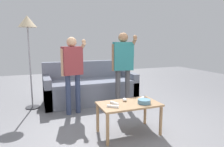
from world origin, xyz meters
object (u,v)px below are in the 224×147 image
(couch, at_px, (90,88))
(player_left, at_px, (72,66))
(game_remote_wand_spare, at_px, (113,106))
(player_right, at_px, (123,62))
(game_remote_wand_far, at_px, (114,103))
(snack_bowl, at_px, (144,102))
(game_remote_nunchuk, at_px, (125,100))
(floor_lamp, at_px, (28,28))
(coffee_table, at_px, (129,108))
(game_remote_wand_near, at_px, (142,98))

(couch, bearing_deg, player_left, -126.50)
(player_left, distance_m, game_remote_wand_spare, 1.31)
(player_right, height_order, game_remote_wand_far, player_right)
(snack_bowl, height_order, game_remote_nunchuk, snack_bowl)
(player_left, height_order, player_right, player_right)
(snack_bowl, bearing_deg, game_remote_nunchuk, 136.11)
(floor_lamp, bearing_deg, game_remote_wand_far, -56.89)
(coffee_table, relative_size, player_right, 0.58)
(player_right, distance_m, game_remote_wand_spare, 1.38)
(coffee_table, distance_m, game_remote_wand_near, 0.30)
(floor_lamp, bearing_deg, game_remote_wand_near, -45.68)
(player_right, bearing_deg, game_remote_wand_spare, -120.05)
(game_remote_nunchuk, height_order, game_remote_wand_near, game_remote_nunchuk)
(snack_bowl, distance_m, player_right, 1.23)
(snack_bowl, relative_size, floor_lamp, 0.10)
(player_right, bearing_deg, coffee_table, -109.58)
(coffee_table, distance_m, player_right, 1.23)
(coffee_table, relative_size, game_remote_wand_far, 5.29)
(couch, relative_size, game_remote_wand_spare, 13.21)
(player_right, bearing_deg, game_remote_wand_near, -95.68)
(couch, height_order, coffee_table, couch)
(game_remote_wand_spare, bearing_deg, couch, 84.49)
(snack_bowl, relative_size, player_right, 0.12)
(floor_lamp, height_order, game_remote_wand_near, floor_lamp)
(snack_bowl, distance_m, player_left, 1.50)
(snack_bowl, distance_m, game_remote_wand_far, 0.43)
(couch, relative_size, floor_lamp, 1.09)
(snack_bowl, xyz_separation_m, game_remote_wand_spare, (-0.48, 0.00, -0.01))
(snack_bowl, bearing_deg, game_remote_wand_near, 68.44)
(game_remote_nunchuk, xyz_separation_m, game_remote_wand_spare, (-0.27, -0.20, -0.01))
(snack_bowl, xyz_separation_m, floor_lamp, (-1.52, 1.83, 1.10))
(floor_lamp, bearing_deg, player_left, -41.17)
(player_right, bearing_deg, couch, 121.84)
(couch, relative_size, game_remote_wand_near, 14.04)
(couch, relative_size, snack_bowl, 10.97)
(game_remote_wand_near, xyz_separation_m, game_remote_wand_far, (-0.49, -0.07, -0.00))
(snack_bowl, xyz_separation_m, player_left, (-0.80, 1.20, 0.40))
(couch, relative_size, game_remote_wand_far, 12.07)
(game_remote_wand_near, bearing_deg, coffee_table, -159.55)
(couch, bearing_deg, coffee_table, -86.75)
(couch, distance_m, snack_bowl, 1.91)
(player_left, bearing_deg, coffee_table, -61.47)
(floor_lamp, distance_m, game_remote_wand_near, 2.55)
(couch, distance_m, game_remote_wand_far, 1.76)
(coffee_table, xyz_separation_m, player_left, (-0.60, 1.11, 0.50))
(game_remote_nunchuk, bearing_deg, game_remote_wand_far, -157.81)
(game_remote_wand_far, bearing_deg, snack_bowl, -16.82)
(floor_lamp, relative_size, player_right, 1.21)
(couch, xyz_separation_m, coffee_table, (0.10, -1.79, 0.08))
(game_remote_wand_near, xyz_separation_m, game_remote_wand_spare, (-0.56, -0.19, 0.00))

